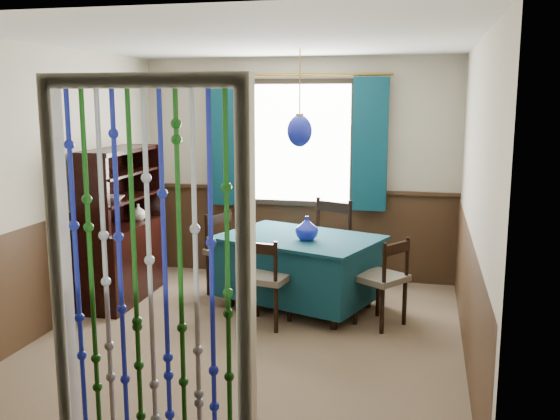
% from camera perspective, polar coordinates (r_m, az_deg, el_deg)
% --- Properties ---
extents(floor, '(4.00, 4.00, 0.00)m').
position_cam_1_polar(floor, '(5.53, -2.70, -11.57)').
color(floor, brown).
rests_on(floor, ground).
extents(ceiling, '(4.00, 4.00, 0.00)m').
position_cam_1_polar(ceiling, '(5.16, -2.94, 15.19)').
color(ceiling, silver).
rests_on(ceiling, ground).
extents(wall_back, '(3.60, 0.00, 3.60)m').
position_cam_1_polar(wall_back, '(7.13, 1.66, 3.75)').
color(wall_back, '#BAB098').
rests_on(wall_back, ground).
extents(wall_front, '(3.60, 0.00, 3.60)m').
position_cam_1_polar(wall_front, '(3.36, -12.32, -3.84)').
color(wall_front, '#BAB098').
rests_on(wall_front, ground).
extents(wall_left, '(0.00, 4.00, 4.00)m').
position_cam_1_polar(wall_left, '(5.95, -19.71, 1.87)').
color(wall_left, '#BAB098').
rests_on(wall_left, ground).
extents(wall_right, '(0.00, 4.00, 4.00)m').
position_cam_1_polar(wall_right, '(5.01, 17.37, 0.54)').
color(wall_right, '#BAB098').
rests_on(wall_right, ground).
extents(wainscot_back, '(3.60, 0.00, 3.60)m').
position_cam_1_polar(wainscot_back, '(7.23, 1.60, -2.17)').
color(wainscot_back, '#372415').
rests_on(wainscot_back, ground).
extents(wainscot_front, '(3.60, 0.00, 3.60)m').
position_cam_1_polar(wainscot_front, '(3.63, -11.75, -15.35)').
color(wainscot_front, '#372415').
rests_on(wainscot_front, ground).
extents(wainscot_left, '(0.00, 4.00, 4.00)m').
position_cam_1_polar(wainscot_left, '(6.09, -19.17, -5.13)').
color(wainscot_left, '#372415').
rests_on(wainscot_left, ground).
extents(wainscot_right, '(0.00, 4.00, 4.00)m').
position_cam_1_polar(wainscot_right, '(5.19, 16.76, -7.65)').
color(wainscot_right, '#372415').
rests_on(wainscot_right, ground).
extents(window, '(1.32, 0.12, 1.42)m').
position_cam_1_polar(window, '(7.05, 1.59, 6.13)').
color(window, black).
rests_on(window, wall_back).
extents(doorway, '(1.16, 0.12, 2.18)m').
position_cam_1_polar(doorway, '(3.47, -11.77, -6.82)').
color(doorway, silver).
rests_on(doorway, ground).
extents(dining_table, '(1.75, 1.47, 0.71)m').
position_cam_1_polar(dining_table, '(6.18, 1.73, -5.12)').
color(dining_table, '#0C3340').
rests_on(dining_table, floor).
extents(chair_near, '(0.47, 0.46, 0.83)m').
position_cam_1_polar(chair_near, '(5.67, -1.41, -6.28)').
color(chair_near, black).
rests_on(chair_near, floor).
extents(chair_far, '(0.62, 0.61, 0.98)m').
position_cam_1_polar(chair_far, '(6.72, 4.15, -3.02)').
color(chair_far, black).
rests_on(chair_far, floor).
extents(chair_left, '(0.55, 0.56, 0.86)m').
position_cam_1_polar(chair_left, '(6.60, -4.72, -3.79)').
color(chair_left, black).
rests_on(chair_left, floor).
extents(chair_right, '(0.55, 0.55, 0.82)m').
position_cam_1_polar(chair_right, '(5.75, 9.41, -6.23)').
color(chair_right, black).
rests_on(chair_right, floor).
extents(sideboard, '(0.44, 1.20, 1.56)m').
position_cam_1_polar(sideboard, '(6.58, -14.27, -3.28)').
color(sideboard, black).
rests_on(sideboard, floor).
extents(pendant_lamp, '(0.24, 0.24, 0.91)m').
position_cam_1_polar(pendant_lamp, '(5.97, 1.80, 7.26)').
color(pendant_lamp, olive).
rests_on(pendant_lamp, ceiling).
extents(vase_table, '(0.21, 0.21, 0.21)m').
position_cam_1_polar(vase_table, '(5.95, 2.46, -1.76)').
color(vase_table, navy).
rests_on(vase_table, dining_table).
extents(bowl_shelf, '(0.24, 0.24, 0.06)m').
position_cam_1_polar(bowl_shelf, '(6.23, -15.08, 1.03)').
color(bowl_shelf, beige).
rests_on(bowl_shelf, sideboard).
extents(vase_sideboard, '(0.20, 0.20, 0.19)m').
position_cam_1_polar(vase_sideboard, '(6.73, -12.84, -0.11)').
color(vase_sideboard, beige).
rests_on(vase_sideboard, sideboard).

